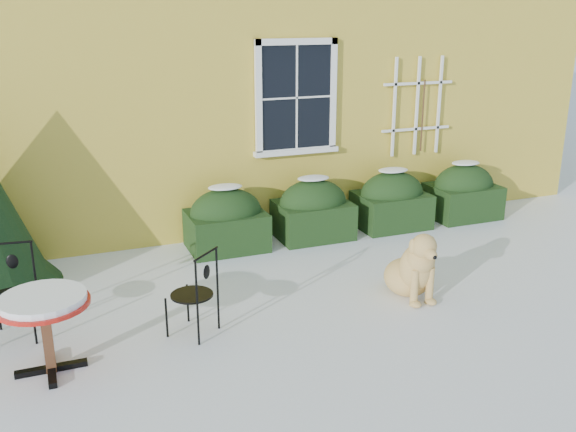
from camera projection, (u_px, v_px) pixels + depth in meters
name	position (u px, v px, depth m)	size (l,w,h in m)	color
ground	(323.00, 324.00, 6.76)	(80.00, 80.00, 0.00)	white
house	(170.00, 7.00, 11.98)	(12.40, 8.40, 6.40)	yellow
hedge_row	(353.00, 206.00, 9.48)	(4.95, 0.80, 0.91)	black
bistro_table	(44.00, 309.00, 5.69)	(0.82, 0.82, 0.76)	black
patio_chair_near	(195.00, 293.00, 6.43)	(0.57, 0.57, 0.91)	black
patio_chair_far	(13.00, 292.00, 6.40)	(0.48, 0.47, 0.95)	black
dog	(414.00, 270.00, 7.30)	(0.58, 0.94, 0.85)	#DBB062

